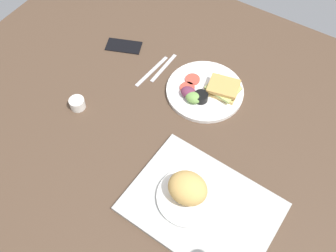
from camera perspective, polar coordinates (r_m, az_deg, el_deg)
name	(u,v)px	position (r cm, az deg, el deg)	size (l,w,h in cm)	color
ground_plane	(177,131)	(136.67, 1.38, -0.78)	(190.00, 150.00, 3.00)	#4C3828
serving_tray	(202,207)	(121.26, 5.06, -11.91)	(45.00, 33.00, 1.60)	#B2B2AD
bread_plate_near	(188,191)	(117.77, 2.98, -9.66)	(19.79, 19.79, 9.84)	white
plate_with_salad	(207,91)	(144.21, 5.77, 5.21)	(29.11, 29.11, 5.40)	white
espresso_cup	(77,104)	(143.29, -13.36, 3.28)	(5.60, 5.60, 4.00)	silver
fork	(164,68)	(153.16, -0.65, 8.69)	(17.00, 1.40, 0.50)	#B7B7BC
knife	(152,71)	(152.08, -2.44, 8.19)	(19.00, 1.40, 0.50)	#B7B7BC
cell_phone	(124,46)	(162.54, -6.62, 11.80)	(14.40, 7.20, 0.80)	black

